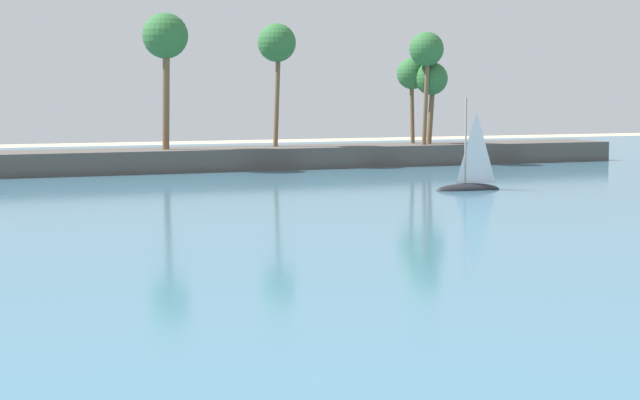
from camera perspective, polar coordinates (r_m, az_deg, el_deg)
sea at (r=66.86m, az=-16.87°, el=0.14°), size 220.00×113.28×0.06m
sailboat_near_shore at (r=68.92m, az=8.06°, el=1.01°), size 4.51×1.68×6.40m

